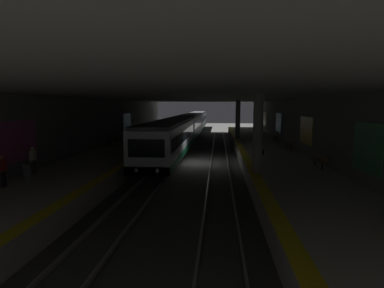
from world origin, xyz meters
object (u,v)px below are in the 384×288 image
Objects in this scene: person_walking_mid at (33,159)px; person_standing_far at (141,137)px; metro_train at (189,126)px; bench_right_far at (142,130)px; pillar_near at (258,134)px; bench_right_near at (118,138)px; bench_left_near at (320,159)px; person_boarding at (2,170)px; person_waiting_near at (161,128)px; backpack_on_floor at (263,152)px; pillar_far at (238,120)px; bench_right_mid at (128,134)px; bench_left_far at (276,136)px; bench_left_mid at (290,143)px; trash_bin at (28,173)px; suitcase_rolling at (109,143)px.

person_walking_mid is 1.00× the size of person_standing_far.
metro_train is 31.63× the size of bench_right_far.
person_walking_mid is at bearing 167.37° from metro_train.
bench_right_far is 1.09× the size of person_standing_far.
bench_right_near is at bearing 44.03° from pillar_near.
person_boarding is (-6.14, 16.73, 0.31)m from bench_left_near.
person_waiting_near is 10.49m from person_standing_far.
backpack_on_floor is at bearing -112.71° from person_standing_far.
person_standing_far is at bearing 124.24° from pillar_far.
person_standing_far is at bearing 167.90° from metro_train.
bench_left_near is 22.77m from bench_right_mid.
bench_right_near is at bearing 56.22° from bench_left_near.
person_standing_far is at bearing -179.78° from person_waiting_near.
pillar_far is 2.68× the size of bench_left_far.
person_boarding is (-2.92, -0.32, -0.00)m from person_walking_mid.
metro_train is (26.89, 6.55, -1.30)m from pillar_near.
person_waiting_near is (5.50, 14.08, 0.42)m from bench_left_far.
bench_left_near and bench_right_near have the same top height.
pillar_far is 12.01m from person_standing_far.
bench_right_mid is (-1.20, 12.88, -1.75)m from pillar_far.
bench_left_mid is at bearing -95.72° from person_standing_far.
pillar_far is 16.89m from bench_left_near.
trash_bin is (-1.62, -0.72, -0.42)m from person_walking_mid.
suitcase_rolling is (-0.98, 2.92, -0.50)m from person_standing_far.
pillar_near reaches higher than backpack_on_floor.
bench_left_mid is at bearing -49.49° from person_boarding.
bench_left_mid and bench_left_far have the same top height.
person_waiting_near is 2.03× the size of trash_bin.
trash_bin is at bearing 174.83° from person_waiting_near.
bench_left_near is at bearing -156.74° from metro_train.
person_boarding reaches higher than bench_left_far.
bench_right_mid is at bearing 48.56° from bench_left_near.
pillar_far is (18.17, 0.00, 0.00)m from pillar_near.
person_standing_far reaches higher than bench_right_far.
backpack_on_floor is 0.47× the size of trash_bin.
bench_right_mid is at bearing 37.19° from pillar_near.
pillar_far is at bearing -110.91° from person_waiting_near.
person_standing_far reaches higher than bench_right_mid.
person_boarding is at bearing 150.76° from pillar_far.
trash_bin is at bearing -177.33° from suitcase_rolling.
pillar_near reaches higher than trash_bin.
bench_right_near is at bearing 180.00° from bench_right_far.
bench_right_mid is 5.82m from person_waiting_near.
pillar_near and pillar_far have the same top height.
bench_right_near is 2.84m from suitcase_rolling.
bench_left_far is (6.40, 0.00, 0.00)m from bench_left_mid.
person_boarding is at bearing 141.05° from bench_left_far.
bench_right_mid is 1.00× the size of bench_right_far.
pillar_near reaches higher than bench_left_far.
suitcase_rolling reaches higher than bench_left_far.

